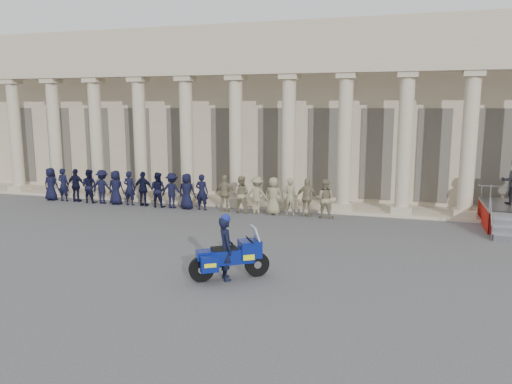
# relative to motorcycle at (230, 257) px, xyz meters

# --- Properties ---
(ground) EXTENTS (90.00, 90.00, 0.00)m
(ground) POSITION_rel_motorcycle_xyz_m (-2.01, 2.00, -0.65)
(ground) COLOR #4A4A4C
(ground) RESTS_ON ground
(building) EXTENTS (40.00, 12.50, 9.00)m
(building) POSITION_rel_motorcycle_xyz_m (-2.01, 16.74, 3.88)
(building) COLOR tan
(building) RESTS_ON ground
(officer_rank) EXTENTS (15.14, 0.65, 1.71)m
(officer_rank) POSITION_rel_motorcycle_xyz_m (-5.88, 8.63, 0.21)
(officer_rank) COLOR black
(officer_rank) RESTS_ON ground
(motorcycle) EXTENTS (2.02, 1.60, 1.50)m
(motorcycle) POSITION_rel_motorcycle_xyz_m (0.00, 0.00, 0.00)
(motorcycle) COLOR black
(motorcycle) RESTS_ON ground
(rider) EXTENTS (0.73, 0.79, 1.90)m
(rider) POSITION_rel_motorcycle_xyz_m (-0.11, -0.07, 0.29)
(rider) COLOR black
(rider) RESTS_ON ground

